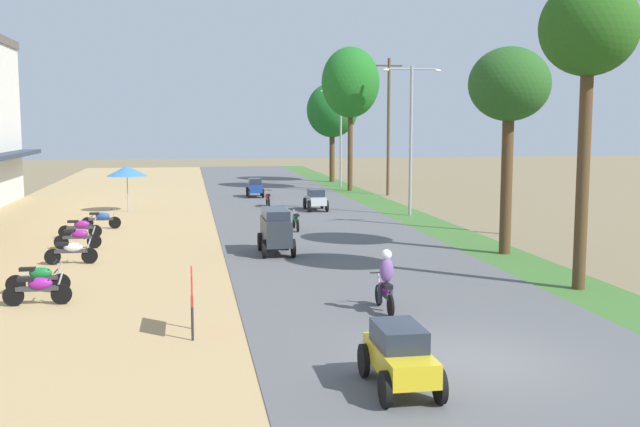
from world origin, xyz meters
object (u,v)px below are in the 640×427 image
object	(u,v)px
parked_motorbike_third	(72,250)
parked_motorbike_fifth	(81,227)
vendor_umbrella	(127,171)
motorbike_foreground_rider	(385,282)
median_tree_fourth	(332,111)
median_tree_nearest	(589,34)
streetlamp_mid	(341,130)
car_sedan_silver	(316,199)
utility_pole_near	(388,125)
parked_motorbike_sixth	(102,218)
parked_motorbike_nearest	(38,287)
car_hatchback_blue	(255,187)
car_sedan_yellow	(400,354)
parked_motorbike_second	(39,277)
streetlamp_near	(411,130)
motorbike_ahead_third	(268,198)
utility_pole_far	(507,140)
car_van_charcoal	(276,229)
street_signboard	(192,290)
parked_motorbike_fourth	(78,236)
motorbike_ahead_second	(296,219)
median_tree_third	(350,83)
median_tree_second	(509,88)

from	to	relation	value
parked_motorbike_third	parked_motorbike_fifth	world-z (taller)	same
vendor_umbrella	motorbike_foreground_rider	bearing A→B (deg)	-71.01
median_tree_fourth	vendor_umbrella	bearing A→B (deg)	-128.69
median_tree_nearest	streetlamp_mid	distance (m)	36.86
car_sedan_silver	utility_pole_near	bearing A→B (deg)	53.04
parked_motorbike_sixth	median_tree_fourth	xyz separation A→B (m)	(15.72, 25.63, 5.36)
parked_motorbike_nearest	car_hatchback_blue	xyz separation A→B (m)	(8.34, 28.64, 0.19)
median_tree_nearest	car_sedan_yellow	size ratio (longest dim) A/B	3.97
parked_motorbike_second	streetlamp_near	xyz separation A→B (m)	(15.86, 16.01, 4.01)
median_tree_nearest	motorbike_foreground_rider	bearing A→B (deg)	-164.82
parked_motorbike_third	utility_pole_near	world-z (taller)	utility_pole_near
parked_motorbike_second	median_tree_fourth	xyz separation A→B (m)	(16.02, 39.09, 5.36)
parked_motorbike_fifth	motorbike_ahead_third	distance (m)	13.94
median_tree_nearest	vendor_umbrella	bearing A→B (deg)	123.24
vendor_umbrella	motorbike_ahead_third	distance (m)	8.11
parked_motorbike_fifth	median_tree_fourth	xyz separation A→B (m)	(16.29, 28.37, 5.36)
parked_motorbike_nearest	utility_pole_far	size ratio (longest dim) A/B	0.22
parked_motorbike_nearest	parked_motorbike_sixth	size ratio (longest dim) A/B	1.00
parked_motorbike_sixth	car_sedan_silver	size ratio (longest dim) A/B	0.80
car_van_charcoal	car_hatchback_blue	bearing A→B (deg)	87.09
motorbike_ahead_third	street_signboard	bearing A→B (deg)	-99.69
streetlamp_near	utility_pole_near	bearing A→B (deg)	80.85
parked_motorbike_fourth	utility_pole_near	distance (m)	26.75
parked_motorbike_sixth	motorbike_ahead_second	distance (m)	9.02
median_tree_third	utility_pole_near	size ratio (longest dim) A/B	1.11
parked_motorbike_fourth	median_tree_fourth	world-z (taller)	median_tree_fourth
streetlamp_near	utility_pole_far	bearing A→B (deg)	-71.21
streetlamp_near	motorbike_foreground_rider	distance (m)	21.24
parked_motorbike_sixth	car_sedan_yellow	size ratio (longest dim) A/B	0.80
parked_motorbike_fifth	vendor_umbrella	distance (m)	9.82
parked_motorbike_fourth	motorbike_foreground_rider	distance (m)	14.92
streetlamp_near	car_van_charcoal	bearing A→B (deg)	-128.13
median_tree_nearest	motorbike_foreground_rider	distance (m)	9.36
parked_motorbike_third	utility_pole_far	world-z (taller)	utility_pole_far
motorbike_ahead_second	median_tree_fourth	bearing A→B (deg)	75.92
utility_pole_near	vendor_umbrella	bearing A→B (deg)	-156.74
motorbike_ahead_second	parked_motorbike_second	bearing A→B (deg)	-128.44
streetlamp_mid	utility_pole_near	size ratio (longest dim) A/B	0.81
vendor_umbrella	car_van_charcoal	bearing A→B (deg)	-66.46
parked_motorbike_third	car_van_charcoal	distance (m)	7.29
parked_motorbike_nearest	motorbike_ahead_third	bearing A→B (deg)	69.37
parked_motorbike_sixth	utility_pole_near	bearing A→B (deg)	38.88
median_tree_second	utility_pole_near	xyz separation A→B (m)	(1.72, 23.48, -1.42)
parked_motorbike_second	parked_motorbike_sixth	size ratio (longest dim) A/B	1.00
streetlamp_mid	utility_pole_far	world-z (taller)	utility_pole_far
parked_motorbike_second	car_sedan_silver	xyz separation A→B (m)	(11.28, 18.95, 0.19)
parked_motorbike_nearest	car_sedan_silver	distance (m)	23.24
utility_pole_near	median_tree_second	bearing A→B (deg)	-94.19
streetlamp_near	motorbike_ahead_second	distance (m)	9.07
motorbike_ahead_second	median_tree_nearest	bearing A→B (deg)	-64.20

